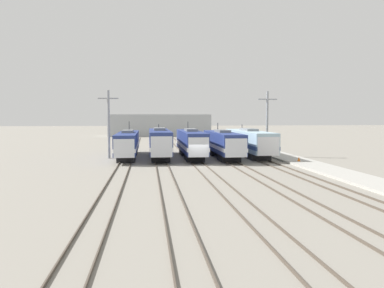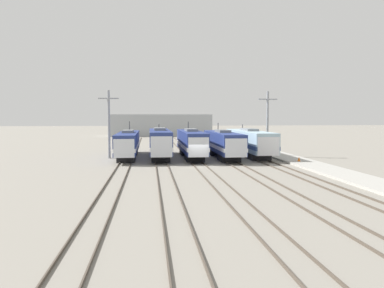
% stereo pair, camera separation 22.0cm
% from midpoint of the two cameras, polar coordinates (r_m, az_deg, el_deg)
% --- Properties ---
extents(ground_plane, '(400.00, 400.00, 0.00)m').
position_cam_midpoint_polar(ground_plane, '(45.16, 1.23, -3.29)').
color(ground_plane, gray).
extents(rail_pair_far_left, '(1.50, 120.00, 0.15)m').
position_cam_midpoint_polar(rail_pair_far_left, '(44.86, -10.23, -3.31)').
color(rail_pair_far_left, '#4C4238').
rests_on(rail_pair_far_left, ground_plane).
extents(rail_pair_center_left, '(1.51, 120.00, 0.15)m').
position_cam_midpoint_polar(rail_pair_center_left, '(44.78, -4.48, -3.27)').
color(rail_pair_center_left, '#4C4238').
rests_on(rail_pair_center_left, ground_plane).
extents(rail_pair_center, '(1.51, 120.00, 0.15)m').
position_cam_midpoint_polar(rail_pair_center, '(45.15, 1.23, -3.19)').
color(rail_pair_center, '#4C4238').
rests_on(rail_pair_center, ground_plane).
extents(rail_pair_center_right, '(1.51, 120.00, 0.15)m').
position_cam_midpoint_polar(rail_pair_center_right, '(45.96, 6.79, -3.09)').
color(rail_pair_center_right, '#4C4238').
rests_on(rail_pair_center_right, ground_plane).
extents(rail_pair_far_right, '(1.50, 120.00, 0.15)m').
position_cam_midpoint_polar(rail_pair_far_right, '(47.19, 12.11, -2.97)').
color(rail_pair_far_right, '#4C4238').
rests_on(rail_pair_far_right, ground_plane).
extents(locomotive_far_left, '(2.75, 18.12, 5.15)m').
position_cam_midpoint_polar(locomotive_far_left, '(53.81, -9.62, 0.05)').
color(locomotive_far_left, black).
rests_on(locomotive_far_left, ground_plane).
extents(locomotive_center_left, '(2.89, 16.45, 4.76)m').
position_cam_midpoint_polar(locomotive_center_left, '(53.09, -4.81, 0.22)').
color(locomotive_center_left, black).
rests_on(locomotive_center_left, ground_plane).
extents(locomotive_center, '(2.79, 17.29, 5.13)m').
position_cam_midpoint_polar(locomotive_center, '(53.42, 0.00, 0.18)').
color(locomotive_center, black).
rests_on(locomotive_center, ground_plane).
extents(locomotive_center_right, '(2.98, 16.94, 4.94)m').
position_cam_midpoint_polar(locomotive_center_right, '(53.23, 4.92, 0.07)').
color(locomotive_center_right, black).
rests_on(locomotive_center_right, ground_plane).
extents(locomotive_far_right, '(3.14, 18.85, 4.62)m').
position_cam_midpoint_polar(locomotive_far_right, '(56.55, 8.92, 0.33)').
color(locomotive_far_right, '#232326').
rests_on(locomotive_far_right, ground_plane).
extents(catenary_tower_left, '(2.83, 0.35, 9.57)m').
position_cam_midpoint_polar(catenary_tower_left, '(53.76, -12.44, 3.15)').
color(catenary_tower_left, gray).
rests_on(catenary_tower_left, ground_plane).
extents(catenary_tower_right, '(2.83, 0.35, 9.57)m').
position_cam_midpoint_polar(catenary_tower_right, '(56.20, 11.53, 3.20)').
color(catenary_tower_right, gray).
rests_on(catenary_tower_right, ground_plane).
extents(platform, '(4.00, 120.00, 0.25)m').
position_cam_midpoint_polar(platform, '(48.72, 16.95, -2.77)').
color(platform, '#A8A59E').
rests_on(platform, ground_plane).
extents(traffic_cone, '(0.37, 0.37, 0.57)m').
position_cam_midpoint_polar(traffic_cone, '(49.16, 16.11, -2.21)').
color(traffic_cone, orange).
rests_on(traffic_cone, platform).
extents(depot_building, '(30.56, 11.15, 6.55)m').
position_cam_midpoint_polar(depot_building, '(115.98, -4.76, 2.89)').
color(depot_building, '#9EA3A8').
rests_on(depot_building, ground_plane).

